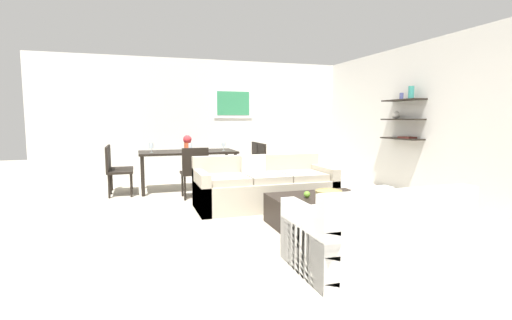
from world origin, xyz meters
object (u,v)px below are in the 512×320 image
Objects in this scene: dining_chair_right_far at (250,160)px; wine_glass_left_near at (151,146)px; apple_on_coffee_table at (307,194)px; loveseat_white at (374,236)px; wine_glass_right_near at (223,145)px; dining_table at (188,155)px; dining_chair_left_near at (115,168)px; centerpiece_vase at (187,142)px; sofa_beige at (264,188)px; wine_glass_foot at (190,146)px; dining_chair_left_far at (116,165)px; dining_chair_foot at (195,169)px; dining_chair_right_near at (256,162)px; decorative_bowl at (329,193)px; coffee_table at (322,212)px.

wine_glass_left_near is at bearing -171.35° from dining_chair_right_far.
wine_glass_left_near is (-1.76, 2.87, 0.45)m from apple_on_coffee_table.
wine_glass_right_near is at bearing 96.20° from loveseat_white.
dining_table is 0.70m from wine_glass_right_near.
dining_table is at bearing 110.02° from apple_on_coffee_table.
centerpiece_vase is at bearing 6.29° from dining_chair_left_near.
sofa_beige is 12.02× the size of wine_glass_foot.
wine_glass_left_near is at bearing -25.32° from dining_chair_left_far.
apple_on_coffee_table is at bearing 91.89° from loveseat_white.
apple_on_coffee_table is 0.09× the size of dining_chair_foot.
wine_glass_left_near is at bearing 7.82° from dining_chair_left_near.
centerpiece_vase is at bearing 173.82° from dining_chair_right_near.
apple_on_coffee_table is at bearing -81.81° from wine_glass_right_near.
wine_glass_foot is at bearing -158.48° from wine_glass_right_near.
centerpiece_vase reaches higher than decorative_bowl.
dining_chair_foot is at bearing -89.16° from centerpiece_vase.
dining_chair_right_near reaches higher than sofa_beige.
dining_chair_right_near is at bearing -90.00° from dining_chair_right_far.
wine_glass_foot is (-1.28, 2.62, 0.68)m from coffee_table.
dining_chair_right_near is at bearing 7.72° from wine_glass_foot.
wine_glass_right_near reaches higher than dining_table.
centerpiece_vase is at bearing 104.98° from loveseat_white.
apple_on_coffee_table is (-0.28, 0.04, -0.00)m from decorative_bowl.
wine_glass_foot reaches higher than dining_chair_left_near.
dining_chair_left_far is (-2.62, 0.00, 0.00)m from dining_chair_right_far.
apple_on_coffee_table is at bearing -94.03° from dining_chair_right_far.
loveseat_white is 1.19× the size of coffee_table.
wine_glass_foot reaches higher than loveseat_white.
dining_chair_right_far is 0.79m from wine_glass_right_near.
dining_chair_left_near is (-2.25, 1.55, 0.21)m from sofa_beige.
dining_chair_foot reaches higher than apple_on_coffee_table.
decorative_bowl is 0.39× the size of dining_chair_right_far.
loveseat_white is at bearing -96.68° from coffee_table.
sofa_beige is 1.18× the size of dining_table.
decorative_bowl is 1.94× the size of wine_glass_left_near.
wine_glass_left_near reaches higher than apple_on_coffee_table.
decorative_bowl is 0.39× the size of dining_chair_left_near.
dining_chair_foot is at bearing -90.00° from wine_glass_foot.
wine_glass_left_near is at bearing 121.46° from apple_on_coffee_table.
centerpiece_vase is at bearing 4.80° from wine_glass_left_near.
loveseat_white is 1.67× the size of dining_chair_left_far.
apple_on_coffee_table is 0.09× the size of dining_chair_right_far.
centerpiece_vase is at bearing 90.84° from dining_chair_foot.
apple_on_coffee_table is 2.79m from dining_chair_right_near.
dining_chair_left_far is at bearing 169.27° from centerpiece_vase.
coffee_table is (0.15, 1.32, -0.10)m from loveseat_white.
wine_glass_right_near is at bearing 103.39° from decorative_bowl.
dining_chair_right_near is 2.89× the size of centerpiece_vase.
wine_glass_right_near is at bearing 98.19° from apple_on_coffee_table.
dining_chair_left_far is 0.79m from wine_glass_left_near.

